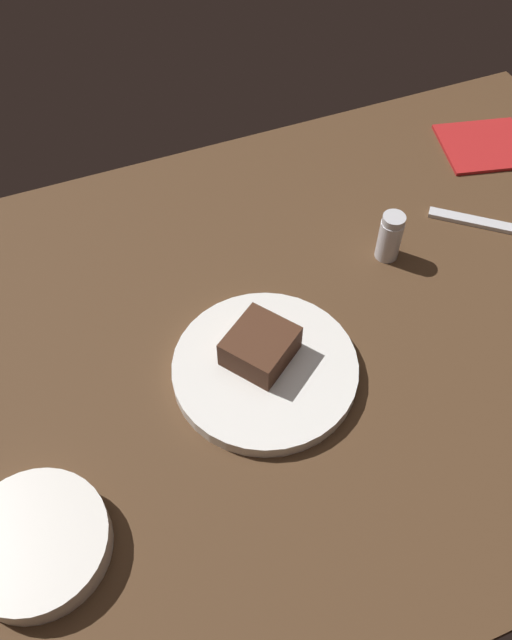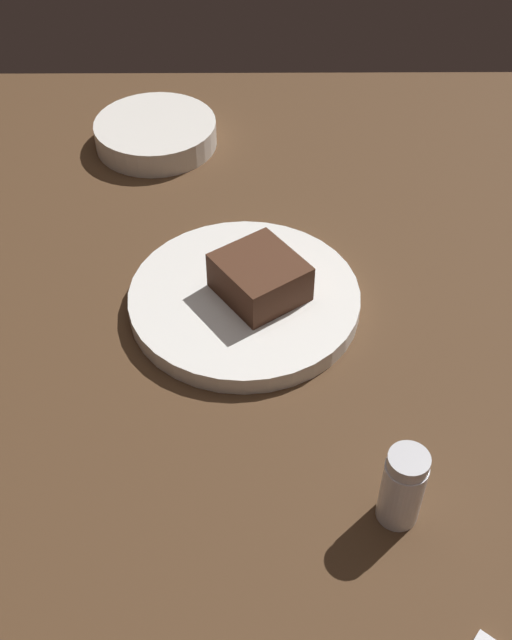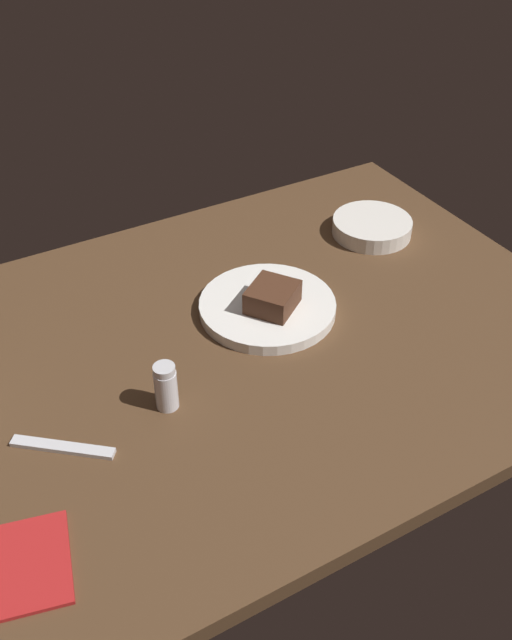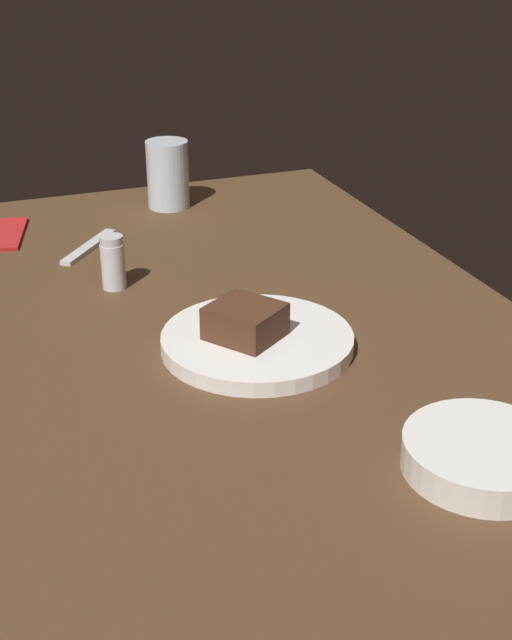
# 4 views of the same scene
# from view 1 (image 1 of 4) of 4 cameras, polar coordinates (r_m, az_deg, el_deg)

# --- Properties ---
(dining_table) EXTENTS (1.20, 0.84, 0.03)m
(dining_table) POSITION_cam_1_polar(r_m,az_deg,el_deg) (0.91, 5.10, -1.17)
(dining_table) COLOR #4C331E
(dining_table) RESTS_ON ground
(dessert_plate) EXTENTS (0.24, 0.24, 0.02)m
(dessert_plate) POSITION_cam_1_polar(r_m,az_deg,el_deg) (0.84, 0.78, -4.27)
(dessert_plate) COLOR white
(dessert_plate) RESTS_ON dining_table
(chocolate_cake_slice) EXTENTS (0.11, 0.11, 0.04)m
(chocolate_cake_slice) POSITION_cam_1_polar(r_m,az_deg,el_deg) (0.83, 0.36, -2.27)
(chocolate_cake_slice) COLOR #472819
(chocolate_cake_slice) RESTS_ON dessert_plate
(salt_shaker) EXTENTS (0.03, 0.03, 0.08)m
(salt_shaker) POSITION_cam_1_polar(r_m,az_deg,el_deg) (0.97, 11.51, 7.07)
(salt_shaker) COLOR silver
(salt_shaker) RESTS_ON dining_table
(side_bowl) EXTENTS (0.16, 0.16, 0.03)m
(side_bowl) POSITION_cam_1_polar(r_m,az_deg,el_deg) (0.78, -18.46, -17.84)
(side_bowl) COLOR white
(side_bowl) RESTS_ON dining_table
(dessert_spoon) EXTENTS (0.13, 0.11, 0.01)m
(dessert_spoon) POSITION_cam_1_polar(r_m,az_deg,el_deg) (1.08, 18.63, 8.04)
(dessert_spoon) COLOR silver
(dessert_spoon) RESTS_ON dining_table
(folded_napkin) EXTENTS (0.17, 0.16, 0.01)m
(folded_napkin) POSITION_cam_1_polar(r_m,az_deg,el_deg) (1.23, 19.15, 14.06)
(folded_napkin) COLOR #B21E1E
(folded_napkin) RESTS_ON dining_table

